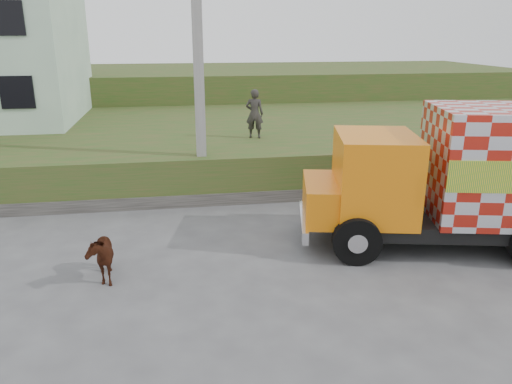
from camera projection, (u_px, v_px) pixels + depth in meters
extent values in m
plane|color=#474749|center=(256.00, 259.00, 12.06)|extent=(120.00, 120.00, 0.00)
cube|color=#28501A|center=(219.00, 142.00, 21.23)|extent=(40.00, 12.00, 1.50)
cube|color=#28501A|center=(202.00, 92.00, 32.28)|extent=(40.00, 12.00, 3.00)
cube|color=#595651|center=(172.00, 200.00, 15.65)|extent=(16.00, 0.50, 0.40)
cube|color=gray|center=(199.00, 75.00, 15.01)|extent=(0.30, 0.30, 8.00)
cube|color=black|center=(471.00, 221.00, 12.60)|extent=(7.41, 3.75, 0.36)
cube|color=orange|center=(374.00, 176.00, 12.38)|extent=(2.34, 2.74, 2.08)
cube|color=orange|center=(325.00, 199.00, 12.64)|extent=(1.48, 2.36, 0.94)
cube|color=yellow|center=(509.00, 152.00, 13.28)|extent=(4.69, 1.06, 0.73)
cube|color=silver|center=(304.00, 221.00, 12.85)|extent=(0.66, 2.37, 0.31)
cylinder|color=black|center=(357.00, 241.00, 11.65)|extent=(1.20, 0.60, 1.15)
cylinder|color=black|center=(345.00, 207.00, 13.93)|extent=(1.20, 0.60, 1.15)
cylinder|color=black|center=(493.00, 209.00, 13.72)|extent=(1.20, 0.60, 1.15)
imported|color=black|center=(99.00, 255.00, 10.92)|extent=(0.87, 1.44, 1.14)
imported|color=#2D2B28|center=(255.00, 114.00, 18.15)|extent=(0.74, 0.58, 1.78)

